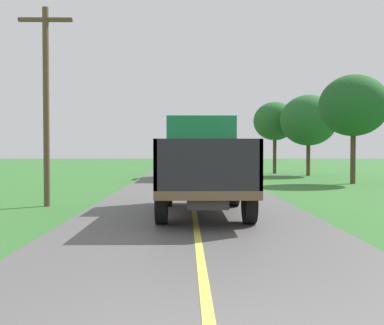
# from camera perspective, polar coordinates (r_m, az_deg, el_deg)

# --- Properties ---
(banana_truck_near) EXTENTS (2.38, 5.82, 2.80)m
(banana_truck_near) POSITION_cam_1_polar(r_m,az_deg,el_deg) (12.79, 1.17, 0.01)
(banana_truck_near) COLOR #2D2D30
(banana_truck_near) RESTS_ON road_surface
(banana_truck_far) EXTENTS (2.38, 5.81, 2.80)m
(banana_truck_far) POSITION_cam_1_polar(r_m,az_deg,el_deg) (28.09, -0.90, 0.82)
(banana_truck_far) COLOR #2D2D30
(banana_truck_far) RESTS_ON road_surface
(utility_pole_roadside) EXTENTS (1.76, 0.20, 6.50)m
(utility_pole_roadside) POSITION_cam_1_polar(r_m,az_deg,el_deg) (15.14, -18.58, 7.82)
(utility_pole_roadside) COLOR brown
(utility_pole_roadside) RESTS_ON ground
(roadside_tree_near_left) EXTENTS (4.13, 4.13, 5.93)m
(roadside_tree_near_left) POSITION_cam_1_polar(r_m,az_deg,el_deg) (33.13, 15.03, 5.36)
(roadside_tree_near_left) COLOR #4C3823
(roadside_tree_near_left) RESTS_ON ground
(roadside_tree_mid_right) EXTENTS (3.42, 3.42, 5.75)m
(roadside_tree_mid_right) POSITION_cam_1_polar(r_m,az_deg,el_deg) (35.58, 10.81, 5.33)
(roadside_tree_mid_right) COLOR #4C3823
(roadside_tree_mid_right) RESTS_ON ground
(roadside_tree_far_left) EXTENTS (3.76, 3.76, 6.03)m
(roadside_tree_far_left) POSITION_cam_1_polar(r_m,az_deg,el_deg) (25.80, 20.41, 6.99)
(roadside_tree_far_left) COLOR #4C3823
(roadside_tree_far_left) RESTS_ON ground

